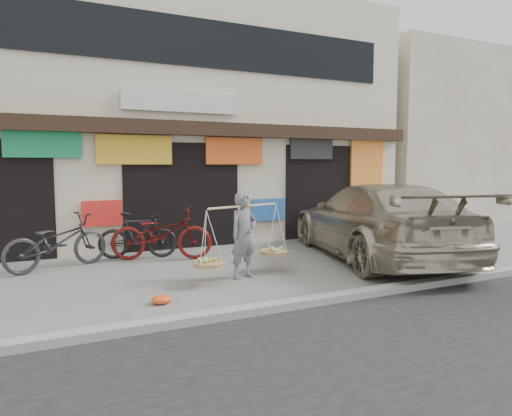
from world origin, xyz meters
name	(u,v)px	position (x,y,z in m)	size (l,w,h in m)	color
ground	(237,278)	(0.00, 0.00, 0.00)	(70.00, 70.00, 0.00)	slate
kerb	(289,304)	(0.00, -2.00, 0.06)	(70.00, 0.25, 0.12)	gray
shophouse_block	(155,122)	(0.00, 6.42, 3.45)	(14.00, 6.32, 7.00)	beige
neighbor_east	(453,141)	(13.50, 7.00, 3.20)	(12.00, 7.00, 6.40)	#C0B49F
street_vendor	(244,239)	(0.14, -0.01, 0.75)	(2.11, 1.02, 1.63)	slate
bike_0	(57,242)	(-3.03, 2.31, 0.57)	(0.75, 2.15, 1.13)	#2A292E
bike_1	(138,235)	(-1.32, 2.70, 0.53)	(0.50, 1.77, 1.07)	black
bike_2	(161,234)	(-0.86, 2.33, 0.59)	(0.78, 2.24, 1.18)	#5A100F
suv	(376,221)	(3.61, 0.35, 0.86)	(3.83, 6.35, 1.72)	#ACA38A
red_bag	(161,299)	(-1.68, -0.96, 0.07)	(0.31, 0.25, 0.14)	#F74B17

